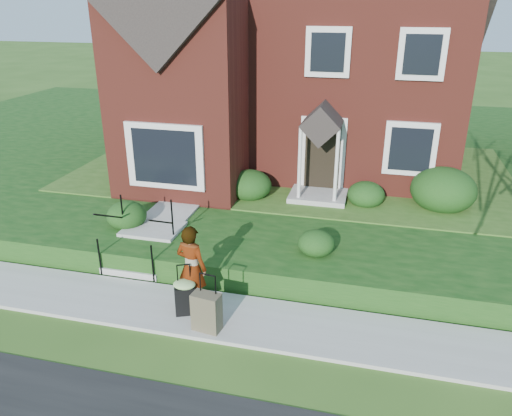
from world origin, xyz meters
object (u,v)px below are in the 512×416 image
(front_steps, at_px, (146,243))
(woman, at_px, (192,268))
(suitcase_black, at_px, (185,295))
(suitcase_olive, at_px, (207,312))

(front_steps, bearing_deg, woman, -42.44)
(suitcase_black, height_order, suitcase_olive, suitcase_olive)
(front_steps, distance_m, suitcase_black, 2.66)
(woman, xyz_separation_m, suitcase_olive, (0.52, -0.65, -0.52))
(suitcase_black, bearing_deg, front_steps, 109.28)
(woman, xyz_separation_m, suitcase_black, (-0.07, -0.26, -0.49))
(front_steps, xyz_separation_m, suitcase_black, (1.80, -1.97, 0.02))
(front_steps, distance_m, woman, 2.57)
(front_steps, relative_size, suitcase_olive, 1.74)
(front_steps, height_order, suitcase_olive, front_steps)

